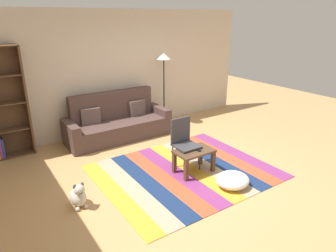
{
  "coord_description": "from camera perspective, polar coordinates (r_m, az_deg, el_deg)",
  "views": [
    {
      "loc": [
        -2.93,
        -3.78,
        2.55
      ],
      "look_at": [
        -0.03,
        0.53,
        0.65
      ],
      "focal_mm": 32.32,
      "sensor_mm": 36.0,
      "label": 1
    }
  ],
  "objects": [
    {
      "name": "tv_remote",
      "position": [
        5.14,
        5.55,
        -4.46
      ],
      "size": [
        0.05,
        0.15,
        0.02
      ],
      "primitive_type": "cube",
      "rotation": [
        0.0,
        0.0,
        0.05
      ],
      "color": "black",
      "rests_on": "coffee_table"
    },
    {
      "name": "couch",
      "position": [
        6.72,
        -9.55,
        0.56
      ],
      "size": [
        2.26,
        0.8,
        1.0
      ],
      "color": "#4C3833",
      "rests_on": "ground_plane"
    },
    {
      "name": "back_wall",
      "position": [
        7.08,
        -9.11,
        10.07
      ],
      "size": [
        6.8,
        0.1,
        2.7
      ],
      "primitive_type": "cube",
      "color": "beige",
      "rests_on": "ground_plane"
    },
    {
      "name": "coffee_table",
      "position": [
        5.18,
        4.91,
        -5.45
      ],
      "size": [
        0.66,
        0.42,
        0.4
      ],
      "color": "#513826",
      "rests_on": "rug"
    },
    {
      "name": "standing_lamp",
      "position": [
        7.23,
        -0.78,
        11.32
      ],
      "size": [
        0.32,
        0.32,
        1.74
      ],
      "color": "black",
      "rests_on": "ground_plane"
    },
    {
      "name": "ground_plane",
      "position": [
        5.42,
        3.4,
        -8.03
      ],
      "size": [
        14.0,
        14.0,
        0.0
      ],
      "primitive_type": "plane",
      "color": "tan"
    },
    {
      "name": "rug",
      "position": [
        5.32,
        3.09,
        -8.52
      ],
      "size": [
        2.87,
        2.37,
        0.01
      ],
      "color": "gold",
      "rests_on": "ground_plane"
    },
    {
      "name": "dog",
      "position": [
        4.55,
        -16.54,
        -12.54
      ],
      "size": [
        0.22,
        0.35,
        0.4
      ],
      "color": "beige",
      "rests_on": "ground_plane"
    },
    {
      "name": "folding_chair",
      "position": [
        5.25,
        2.95,
        -2.52
      ],
      "size": [
        0.4,
        0.4,
        0.9
      ],
      "rotation": [
        0.0,
        0.0,
        -0.68
      ],
      "color": "#38383D",
      "rests_on": "ground_plane"
    },
    {
      "name": "pouf",
      "position": [
        4.94,
        12.06,
        -9.93
      ],
      "size": [
        0.55,
        0.5,
        0.22
      ],
      "primitive_type": "ellipsoid",
      "color": "white",
      "rests_on": "rug"
    }
  ]
}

